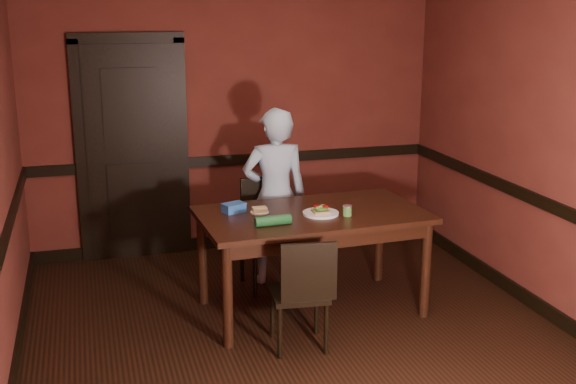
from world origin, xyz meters
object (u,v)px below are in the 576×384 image
chair_near (299,291)px  sandwich_plate (321,212)px  food_tub (234,208)px  sauce_jar (347,211)px  dining_table (311,262)px  person (275,196)px  cheese_saucer (260,211)px  chair_far (269,235)px

chair_near → sandwich_plate: size_ratio=2.99×
chair_near → food_tub: 0.92m
sauce_jar → food_tub: sauce_jar is taller
dining_table → food_tub: 0.76m
food_tub → sauce_jar: bearing=-42.4°
chair_near → food_tub: size_ratio=4.11×
person → cheese_saucer: person is taller
dining_table → person: size_ratio=1.13×
sauce_jar → food_tub: (-0.82, 0.34, -0.01)m
dining_table → person: (-0.11, 0.69, 0.37)m
sandwich_plate → sauce_jar: (0.18, -0.09, 0.02)m
person → sauce_jar: person is taller
chair_near → cheese_saucer: bearing=-74.2°
person → sandwich_plate: bearing=106.1°
chair_near → chair_far: bearing=-88.0°
dining_table → chair_near: 0.64m
chair_near → cheese_saucer: size_ratio=5.76×
dining_table → chair_far: bearing=105.5°
dining_table → cheese_saucer: (-0.40, 0.10, 0.43)m
sandwich_plate → dining_table: bearing=122.2°
dining_table → sauce_jar: bearing=-39.0°
chair_far → person: 0.34m
cheese_saucer → chair_near: bearing=-80.2°
chair_far → chair_near: 1.18m
cheese_saucer → food_tub: size_ratio=0.71×
dining_table → sandwich_plate: size_ratio=6.25×
person → food_tub: size_ratio=7.62×
sandwich_plate → food_tub: food_tub is taller
chair_near → food_tub: bearing=-61.6°
sandwich_plate → food_tub: (-0.64, 0.24, 0.02)m
chair_far → chair_near: size_ratio=1.12×
dining_table → person: bearing=96.3°
sandwich_plate → person: bearing=101.8°
chair_far → food_tub: 0.70m
sandwich_plate → sauce_jar: size_ratio=3.37×
dining_table → sandwich_plate: bearing=-60.8°
chair_near → cheese_saucer: (-0.12, 0.68, 0.42)m
chair_far → cheese_saucer: 0.65m
chair_far → sauce_jar: chair_far is taller
chair_near → food_tub: (-0.31, 0.75, 0.44)m
sauce_jar → cheese_saucer: 0.68m
chair_far → cheese_saucer: bearing=-116.1°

